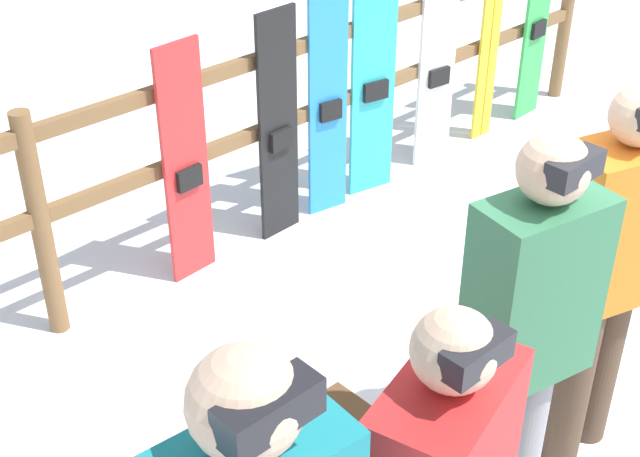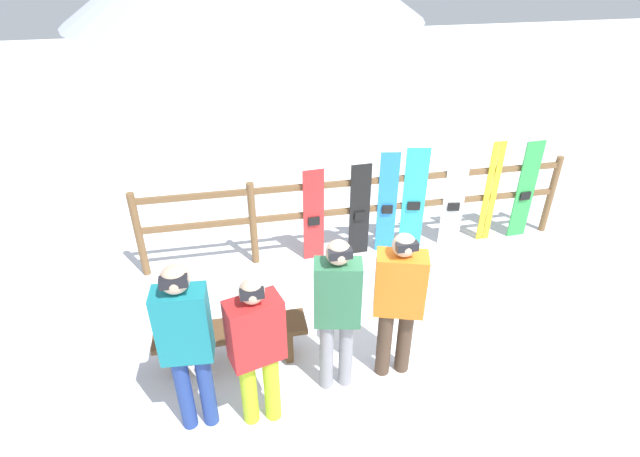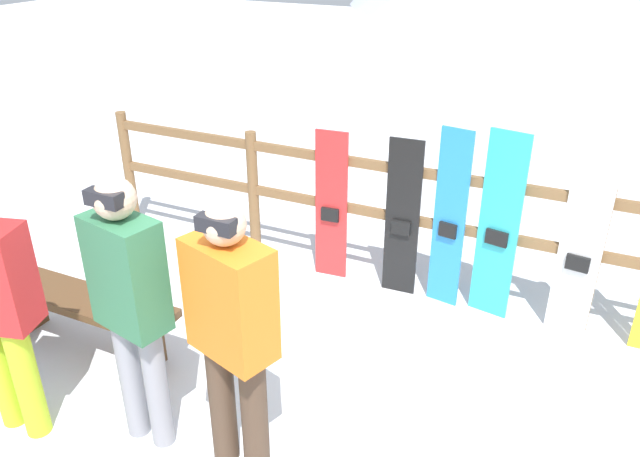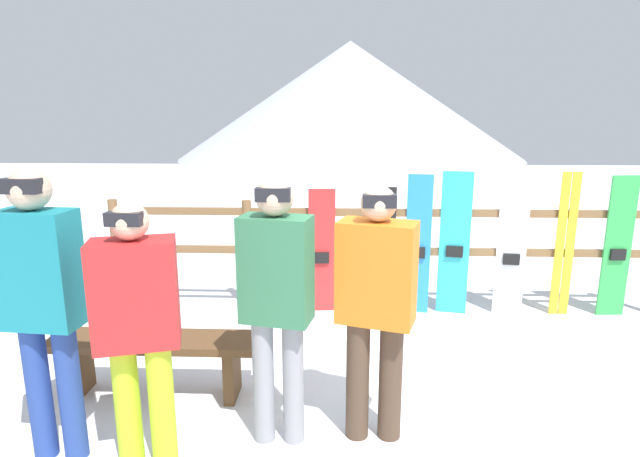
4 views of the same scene
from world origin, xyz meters
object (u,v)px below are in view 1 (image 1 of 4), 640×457
at_px(snowboard_blue, 328,98).
at_px(snowboard_cyan, 373,79).
at_px(snowboard_red, 186,166).
at_px(snowboard_black_stripe, 278,128).
at_px(person_plaid_green, 529,329).
at_px(snowboard_white, 437,67).
at_px(snowboard_green, 537,19).
at_px(person_orange, 610,261).
at_px(ski_pair_yellow, 490,34).

height_order(snowboard_blue, snowboard_cyan, snowboard_cyan).
xyz_separation_m(snowboard_red, snowboard_black_stripe, (0.65, 0.00, 0.01)).
height_order(person_plaid_green, snowboard_white, person_plaid_green).
distance_m(snowboard_black_stripe, snowboard_green, 2.49).
xyz_separation_m(person_orange, snowboard_blue, (0.61, 2.23, -0.22)).
xyz_separation_m(snowboard_red, snowboard_cyan, (1.42, 0.00, 0.10)).
xyz_separation_m(snowboard_black_stripe, snowboard_blue, (0.39, 0.00, 0.07)).
bearing_deg(snowboard_white, snowboard_red, -180.00).
height_order(snowboard_white, snowboard_green, snowboard_green).
xyz_separation_m(snowboard_red, ski_pair_yellow, (2.59, 0.00, 0.10)).
bearing_deg(person_orange, ski_pair_yellow, 45.94).
height_order(person_plaid_green, snowboard_blue, person_plaid_green).
distance_m(snowboard_white, snowboard_green, 1.11).
height_order(snowboard_white, ski_pair_yellow, ski_pair_yellow).
height_order(person_orange, ski_pair_yellow, person_orange).
xyz_separation_m(snowboard_cyan, ski_pair_yellow, (1.16, 0.00, 0.00)).
bearing_deg(ski_pair_yellow, snowboard_white, -179.64).
distance_m(snowboard_blue, snowboard_cyan, 0.39).
distance_m(snowboard_black_stripe, snowboard_blue, 0.40).
bearing_deg(snowboard_cyan, snowboard_white, -0.02).
xyz_separation_m(snowboard_black_stripe, snowboard_cyan, (0.78, 0.00, 0.08)).
distance_m(person_plaid_green, snowboard_red, 2.32).
relative_size(person_plaid_green, snowboard_green, 1.15).
xyz_separation_m(person_plaid_green, ski_pair_yellow, (2.78, 2.29, -0.24)).
relative_size(person_orange, snowboard_cyan, 1.09).
bearing_deg(snowboard_green, person_orange, -140.56).
height_order(person_plaid_green, snowboard_red, person_plaid_green).
bearing_deg(person_plaid_green, snowboard_blue, 61.68).
bearing_deg(snowboard_white, snowboard_green, 0.01).
xyz_separation_m(person_plaid_green, snowboard_red, (0.20, 2.29, -0.34)).
bearing_deg(snowboard_red, snowboard_white, 0.00).
distance_m(snowboard_cyan, snowboard_green, 1.71).
bearing_deg(snowboard_green, ski_pair_yellow, 179.65).
relative_size(person_plaid_green, snowboard_cyan, 1.12).
bearing_deg(snowboard_cyan, snowboard_black_stripe, -179.99).
height_order(snowboard_red, snowboard_cyan, snowboard_cyan).
distance_m(person_plaid_green, ski_pair_yellow, 3.62).
distance_m(snowboard_black_stripe, ski_pair_yellow, 1.94).
height_order(person_orange, snowboard_white, person_orange).
bearing_deg(ski_pair_yellow, person_orange, -134.06).
distance_m(snowboard_black_stripe, snowboard_cyan, 0.78).
xyz_separation_m(snowboard_blue, snowboard_cyan, (0.39, 0.00, 0.02)).
height_order(person_plaid_green, snowboard_black_stripe, person_plaid_green).
bearing_deg(snowboard_white, snowboard_cyan, 179.98).
bearing_deg(person_plaid_green, snowboard_green, 34.51).
relative_size(snowboard_red, ski_pair_yellow, 0.88).
distance_m(person_plaid_green, snowboard_green, 4.05).
relative_size(snowboard_black_stripe, snowboard_white, 1.00).
relative_size(snowboard_black_stripe, snowboard_cyan, 0.89).
bearing_deg(snowboard_white, snowboard_blue, 179.99).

